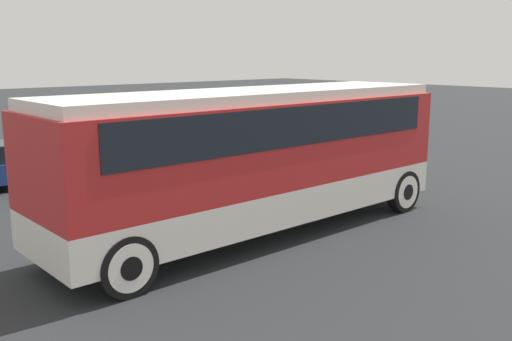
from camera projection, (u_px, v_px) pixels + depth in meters
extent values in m
plane|color=#26282B|center=(256.00, 233.00, 12.69)|extent=(120.00, 120.00, 0.00)
cube|color=silver|center=(256.00, 197.00, 12.53)|extent=(9.64, 2.47, 0.75)
cube|color=red|center=(256.00, 141.00, 12.28)|extent=(9.64, 2.47, 1.75)
cube|color=black|center=(256.00, 121.00, 12.19)|extent=(8.49, 2.51, 0.79)
cube|color=silver|center=(256.00, 95.00, 12.08)|extent=(9.45, 2.27, 0.22)
cube|color=red|center=(385.00, 133.00, 15.38)|extent=(0.36, 2.37, 2.01)
cylinder|color=black|center=(403.00, 191.00, 14.36)|extent=(1.05, 0.28, 1.05)
cylinder|color=silver|center=(403.00, 191.00, 14.36)|extent=(0.82, 0.30, 0.82)
cylinder|color=black|center=(403.00, 191.00, 14.36)|extent=(0.40, 0.32, 0.40)
cylinder|color=black|center=(335.00, 177.00, 16.00)|extent=(1.05, 0.28, 1.05)
cylinder|color=silver|center=(335.00, 177.00, 16.00)|extent=(0.82, 0.30, 0.82)
cylinder|color=black|center=(335.00, 177.00, 16.00)|extent=(0.40, 0.32, 0.40)
cylinder|color=black|center=(127.00, 266.00, 9.27)|extent=(1.05, 0.28, 1.05)
cylinder|color=silver|center=(127.00, 266.00, 9.27)|extent=(0.82, 0.30, 0.82)
cylinder|color=black|center=(127.00, 266.00, 9.27)|extent=(0.40, 0.32, 0.40)
cylinder|color=black|center=(68.00, 234.00, 10.92)|extent=(1.05, 0.28, 1.05)
cylinder|color=silver|center=(68.00, 234.00, 10.92)|extent=(0.82, 0.30, 0.82)
cylinder|color=black|center=(68.00, 234.00, 10.92)|extent=(0.40, 0.32, 0.40)
cube|color=#7A6B5B|center=(171.00, 156.00, 18.97)|extent=(4.35, 1.77, 0.67)
cube|color=black|center=(166.00, 139.00, 18.74)|extent=(2.26, 1.60, 0.50)
cylinder|color=black|center=(226.00, 160.00, 19.54)|extent=(0.69, 0.22, 0.69)
cylinder|color=black|center=(226.00, 160.00, 19.54)|extent=(0.26, 0.26, 0.26)
cylinder|color=black|center=(198.00, 154.00, 20.71)|extent=(0.69, 0.22, 0.69)
cylinder|color=black|center=(198.00, 154.00, 20.71)|extent=(0.26, 0.26, 0.26)
cylinder|color=black|center=(139.00, 174.00, 17.34)|extent=(0.69, 0.22, 0.69)
cylinder|color=black|center=(139.00, 174.00, 17.34)|extent=(0.26, 0.26, 0.26)
cylinder|color=black|center=(113.00, 166.00, 18.50)|extent=(0.69, 0.22, 0.69)
cylinder|color=black|center=(113.00, 166.00, 18.50)|extent=(0.26, 0.26, 0.26)
cylinder|color=black|center=(63.00, 174.00, 17.45)|extent=(0.64, 0.22, 0.64)
cylinder|color=black|center=(63.00, 174.00, 17.45)|extent=(0.24, 0.26, 0.24)
cylinder|color=black|center=(44.00, 167.00, 18.57)|extent=(0.64, 0.22, 0.64)
cylinder|color=black|center=(44.00, 167.00, 18.57)|extent=(0.24, 0.26, 0.24)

